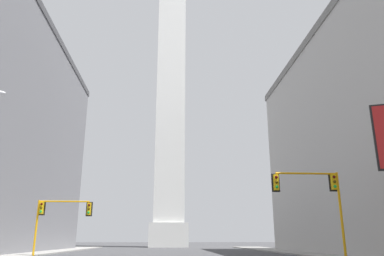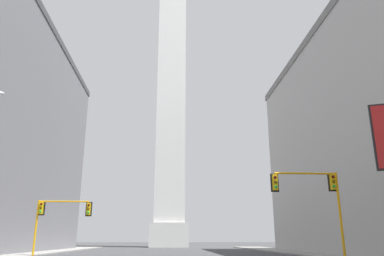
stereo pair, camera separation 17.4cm
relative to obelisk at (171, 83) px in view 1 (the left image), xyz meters
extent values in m
cube|color=silver|center=(0.00, 0.00, -32.55)|extent=(7.55, 7.55, 4.54)
cube|color=silver|center=(0.00, 0.00, 0.11)|extent=(6.04, 6.04, 60.78)
cylinder|color=orange|center=(-12.22, -40.88, -32.34)|extent=(0.18, 0.18, 4.97)
cylinder|color=#262626|center=(-12.22, -40.88, -34.77)|extent=(0.40, 0.40, 0.10)
cube|color=#E5B20F|center=(-11.93, -40.88, -30.56)|extent=(0.36, 0.36, 1.10)
cube|color=black|center=(-11.95, -40.70, -30.56)|extent=(0.58, 0.07, 1.32)
sphere|color=#410907|center=(-11.92, -41.07, -30.21)|extent=(0.22, 0.22, 0.22)
sphere|color=#483506|center=(-11.92, -41.07, -30.56)|extent=(0.22, 0.22, 0.22)
sphere|color=green|center=(-11.92, -41.07, -30.90)|extent=(0.22, 0.22, 0.22)
cylinder|color=orange|center=(-9.93, -40.88, -29.96)|extent=(4.59, 0.14, 0.14)
sphere|color=orange|center=(-12.22, -40.88, -29.96)|extent=(0.18, 0.18, 0.18)
cube|color=#E5B20F|center=(-7.63, -40.88, -30.63)|extent=(0.36, 0.36, 1.10)
cube|color=black|center=(-7.65, -40.70, -30.63)|extent=(0.58, 0.07, 1.32)
sphere|color=#410907|center=(-7.62, -41.07, -30.28)|extent=(0.22, 0.22, 0.22)
sphere|color=#483506|center=(-7.62, -41.07, -30.63)|extent=(0.22, 0.22, 0.22)
sphere|color=green|center=(-7.62, -41.07, -30.97)|extent=(0.22, 0.22, 0.22)
cylinder|color=orange|center=(11.83, -50.58, -31.74)|extent=(0.18, 0.18, 6.16)
cube|color=#E5B20F|center=(11.54, -50.58, -29.36)|extent=(0.37, 0.37, 1.10)
cube|color=black|center=(11.55, -50.40, -29.36)|extent=(0.58, 0.08, 1.32)
sphere|color=#410907|center=(11.53, -50.77, -29.02)|extent=(0.22, 0.22, 0.22)
sphere|color=#483506|center=(11.53, -50.77, -29.36)|extent=(0.22, 0.22, 0.22)
sphere|color=green|center=(11.53, -50.77, -29.70)|extent=(0.22, 0.22, 0.22)
cylinder|color=orange|center=(9.57, -50.58, -28.76)|extent=(4.52, 0.14, 0.14)
sphere|color=orange|center=(11.83, -50.58, -28.76)|extent=(0.18, 0.18, 0.18)
cube|color=#E5B20F|center=(7.31, -50.58, -29.43)|extent=(0.37, 0.37, 1.10)
cube|color=black|center=(7.33, -50.40, -29.43)|extent=(0.58, 0.08, 1.32)
sphere|color=#410907|center=(7.30, -50.77, -29.09)|extent=(0.22, 0.22, 0.22)
sphere|color=#483506|center=(7.30, -50.77, -29.43)|extent=(0.22, 0.22, 0.22)
sphere|color=green|center=(7.30, -50.77, -29.77)|extent=(0.22, 0.22, 0.22)
ellipsoid|color=silver|center=(-9.44, -57.60, -25.86)|extent=(0.64, 0.36, 0.26)
camera|label=1|loc=(-0.45, -76.78, -33.31)|focal=35.00mm
camera|label=2|loc=(-0.28, -76.79, -33.31)|focal=35.00mm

